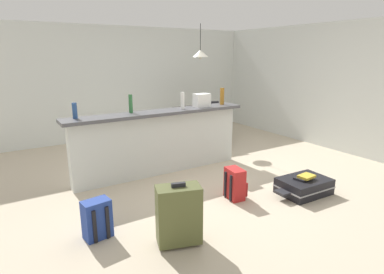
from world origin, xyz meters
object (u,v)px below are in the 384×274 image
backpack_red (235,184)px  suitcase_upright_olive (179,214)px  suitcase_flat_black (304,186)px  book_stack (305,177)px  bottle_green (131,104)px  pendant_lamp (200,54)px  bottle_white (183,101)px  dining_table (203,112)px  dining_chair_near_partition (212,122)px  bottle_amber (222,96)px  grocery_bag (202,100)px  bottle_blue (75,111)px  backpack_blue (97,219)px

backpack_red → suitcase_upright_olive: bearing=-155.3°
suitcase_flat_black → book_stack: bearing=-140.0°
bottle_green → pendant_lamp: (2.08, 1.25, 0.74)m
bottle_white → suitcase_upright_olive: 2.37m
dining_table → dining_chair_near_partition: 0.52m
dining_chair_near_partition → bottle_amber: bearing=-115.1°
bottle_amber → grocery_bag: bottle_amber is taller
bottle_blue → pendant_lamp: 3.25m
bottle_green → backpack_red: (0.85, -1.49, -0.96)m
bottle_white → backpack_blue: size_ratio=0.66×
dining_chair_near_partition → pendant_lamp: 1.47m
bottle_green → suitcase_flat_black: bottle_green is taller
grocery_bag → suitcase_upright_olive: size_ratio=0.39×
pendant_lamp → suitcase_flat_black: (-0.32, -3.13, -1.79)m
backpack_red → grocery_bag: bearing=74.7°
dining_chair_near_partition → book_stack: (-0.33, -2.66, -0.27)m
grocery_bag → dining_table: 1.71m
bottle_white → suitcase_flat_black: bottle_white is taller
bottle_green → dining_chair_near_partition: bearing=20.4°
bottle_white → suitcase_flat_black: size_ratio=0.33×
grocery_bag → backpack_blue: 2.77m
bottle_green → grocery_bag: bearing=-4.1°
bottle_white → grocery_bag: size_ratio=1.06×
pendant_lamp → backpack_red: 3.45m
suitcase_upright_olive → pendant_lamp: bearing=53.8°
bottle_amber → backpack_red: 1.91m
pendant_lamp → grocery_bag: bearing=-122.2°
bottle_amber → pendant_lamp: (0.40, 1.32, 0.73)m
dining_chair_near_partition → backpack_blue: bearing=-143.9°
bottle_green → grocery_bag: (1.23, -0.09, -0.03)m
bottle_white → book_stack: (0.91, -1.76, -0.91)m
bottle_white → grocery_bag: (0.40, 0.05, -0.03)m
backpack_blue → grocery_bag: bearing=31.6°
bottle_blue → backpack_blue: size_ratio=0.52×
suitcase_flat_black → backpack_red: bearing=156.7°
dining_table → backpack_blue: dining_table is taller
bottle_amber → suitcase_flat_black: bearing=-87.4°
bottle_white → bottle_amber: (0.84, 0.06, 0.01)m
bottle_white → dining_chair_near_partition: 1.66m
bottle_blue → suitcase_flat_black: (2.57, -1.87, -1.02)m
dining_table → grocery_bag: bearing=-124.3°
pendant_lamp → bottle_white: bearing=-132.0°
suitcase_upright_olive → book_stack: 2.07m
bottle_white → dining_chair_near_partition: bearing=36.2°
grocery_bag → bottle_amber: bearing=2.2°
grocery_bag → suitcase_upright_olive: 2.61m
bottle_blue → bottle_amber: (2.49, -0.06, 0.04)m
bottle_white → backpack_red: bottle_white is taller
bottle_blue → suitcase_upright_olive: (0.50, -2.01, -0.80)m
suitcase_upright_olive → backpack_red: bearing=24.7°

